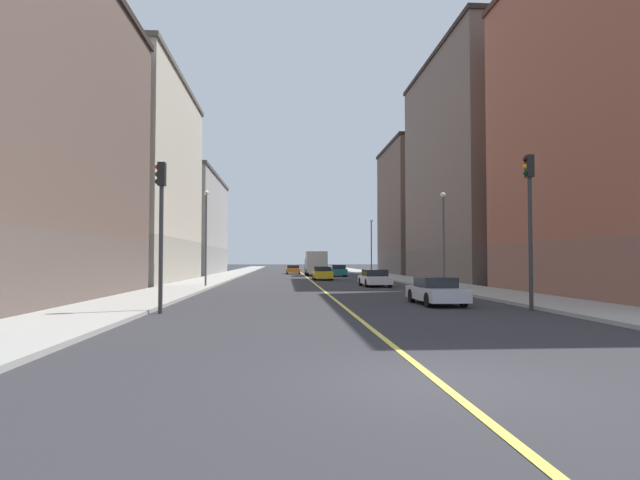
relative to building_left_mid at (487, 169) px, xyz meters
name	(u,v)px	position (x,y,z in m)	size (l,w,h in m)	color
ground_plane	(438,382)	(-17.22, -40.23, -10.94)	(400.00, 400.00, 0.00)	#2D2C30
sidewalk_left	(393,277)	(-7.54, 8.77, -10.86)	(3.97, 168.00, 0.15)	#9E9B93
sidewalk_right	(220,277)	(-26.89, 8.77, -10.86)	(3.97, 168.00, 0.15)	#9E9B93
lane_center_stripe	(307,278)	(-17.22, 8.77, -10.93)	(0.16, 154.00, 0.01)	#E5D14C
building_left_mid	(487,169)	(0.00, 0.00, 0.00)	(11.42, 21.63, 21.86)	brown
building_left_far	(427,210)	(0.00, 21.06, -2.01)	(11.42, 16.09, 17.83)	brown
building_right_midblock	(120,180)	(-34.43, -1.99, -1.81)	(11.42, 20.77, 18.25)	#9D9688
building_right_distant	(177,225)	(-34.43, 22.54, -4.19)	(11.42, 23.71, 13.49)	gray
traffic_light_left_near	(530,210)	(-9.95, -28.83, -6.90)	(0.40, 0.32, 6.27)	#2D2D2D
traffic_light_right_near	(161,215)	(-24.52, -28.83, -7.18)	(0.40, 0.32, 5.78)	#2D2D2D
street_lamp_left_near	(443,229)	(-8.93, -14.39, -6.80)	(0.36, 0.36, 6.51)	#4C4C51
street_lamp_right_near	(206,228)	(-25.50, -10.90, -6.57)	(0.36, 0.36, 6.95)	#4C4C51
street_lamp_left_far	(371,241)	(-8.93, 14.77, -6.59)	(0.36, 0.36, 6.90)	#4C4C51
car_silver	(436,291)	(-12.87, -25.70, -10.33)	(1.87, 4.27, 1.24)	silver
car_yellow	(322,273)	(-15.99, 2.36, -10.28)	(1.86, 4.20, 1.35)	gold
car_white	(375,278)	(-12.93, -10.09, -10.31)	(2.04, 4.21, 1.29)	white
car_orange	(293,270)	(-18.52, 23.66, -10.32)	(2.00, 4.18, 1.24)	orange
car_teal	(338,271)	(-13.30, 12.61, -10.24)	(1.87, 4.40, 1.42)	#196670
box_truck	(316,263)	(-15.83, 15.69, -9.34)	(2.59, 6.81, 3.03)	navy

